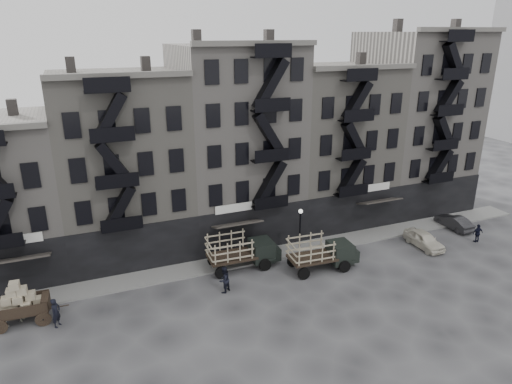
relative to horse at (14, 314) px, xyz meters
name	(u,v)px	position (x,y,z in m)	size (l,w,h in m)	color
ground	(280,277)	(18.50, -1.09, -0.76)	(140.00, 140.00, 0.00)	#38383A
sidewalk	(261,256)	(18.50, 2.66, -0.69)	(55.00, 2.50, 0.15)	slate
building_midwest	(123,165)	(8.50, 8.73, 6.74)	(10.00, 11.35, 16.20)	gray
building_center	(236,143)	(18.50, 8.73, 7.74)	(10.00, 11.35, 18.20)	gray
building_mideast	(331,144)	(28.50, 8.73, 6.74)	(10.00, 11.35, 16.20)	gray
building_east	(414,122)	(38.50, 8.73, 8.24)	(10.00, 11.35, 19.20)	gray
lamp_post	(300,226)	(21.50, 1.51, 2.02)	(0.36, 0.36, 4.28)	black
horse	(14,314)	(0.00, 0.00, 0.00)	(0.82, 1.81, 1.53)	silver
wagon	(18,300)	(0.40, 0.04, 0.95)	(3.63, 2.07, 3.00)	black
stake_truck_west	(241,249)	(16.29, 1.50, 0.90)	(5.88, 2.58, 2.91)	black
stake_truck_east	(321,251)	(22.08, -1.10, 0.85)	(5.77, 2.65, 2.83)	black
car_east	(424,239)	(32.52, -1.06, -0.06)	(1.66, 4.14, 1.41)	beige
car_far	(454,222)	(38.00, 1.00, -0.11)	(1.38, 3.97, 1.31)	black
pedestrian_west	(56,313)	(2.55, -1.26, 0.23)	(0.73, 0.48, 1.99)	black
pedestrian_mid	(224,280)	(13.82, -1.44, 0.25)	(0.99, 0.77, 2.03)	black
policeman	(478,233)	(37.66, -2.12, 0.09)	(1.01, 0.42, 1.72)	black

